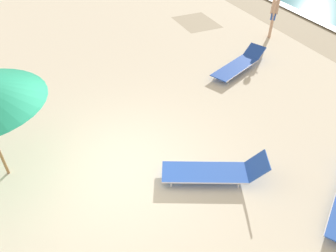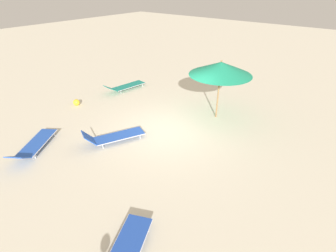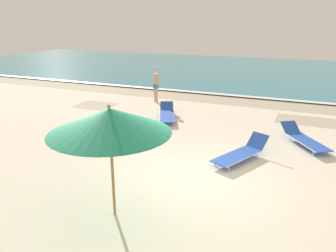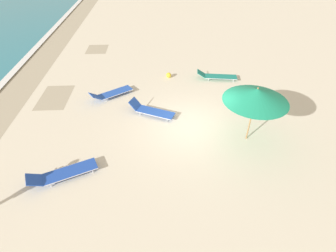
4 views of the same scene
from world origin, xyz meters
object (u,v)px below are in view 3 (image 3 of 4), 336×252
at_px(beach_umbrella, 110,121).
at_px(sun_lounger_under_umbrella, 241,153).
at_px(sun_lounger_near_water_right, 304,139).
at_px(beachgoer_wading_adult, 156,82).
at_px(sun_lounger_near_water_left, 167,114).

xyz_separation_m(beach_umbrella, sun_lounger_under_umbrella, (1.95, 4.01, -1.90)).
height_order(sun_lounger_near_water_right, beachgoer_wading_adult, beachgoer_wading_adult).
bearing_deg(sun_lounger_near_water_right, sun_lounger_under_umbrella, -163.41).
relative_size(sun_lounger_under_umbrella, sun_lounger_near_water_left, 0.93).
bearing_deg(sun_lounger_near_water_right, sun_lounger_near_water_left, 135.55).
height_order(sun_lounger_near_water_left, beachgoer_wading_adult, beachgoer_wading_adult).
bearing_deg(beach_umbrella, sun_lounger_near_water_right, 58.89).
relative_size(beach_umbrella, sun_lounger_under_umbrella, 1.12).
xyz_separation_m(sun_lounger_near_water_right, beachgoer_wading_adult, (-7.16, 3.57, 0.79)).
relative_size(sun_lounger_under_umbrella, beachgoer_wading_adult, 1.25).
height_order(sun_lounger_under_umbrella, sun_lounger_near_water_right, sun_lounger_under_umbrella).
xyz_separation_m(beach_umbrella, beachgoer_wading_adult, (-3.49, 9.65, -1.12)).
bearing_deg(sun_lounger_near_water_left, beach_umbrella, -99.58).
bearing_deg(sun_lounger_near_water_right, beachgoer_wading_adult, 119.66).
height_order(beach_umbrella, sun_lounger_near_water_left, beach_umbrella).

